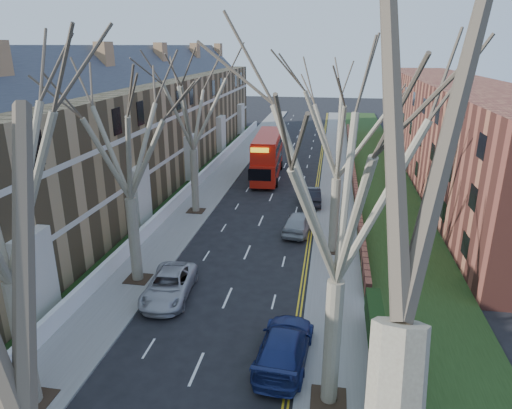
% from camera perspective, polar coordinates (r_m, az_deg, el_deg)
% --- Properties ---
extents(pavement_left, '(3.00, 102.00, 0.12)m').
position_cam_1_polar(pavement_left, '(48.90, -4.14, 3.52)').
color(pavement_left, slate).
rests_on(pavement_left, ground).
extents(pavement_right, '(3.00, 102.00, 0.12)m').
position_cam_1_polar(pavement_right, '(47.59, 10.07, 2.82)').
color(pavement_right, slate).
rests_on(pavement_right, ground).
extents(terrace_left, '(9.70, 78.00, 13.60)m').
position_cam_1_polar(terrace_left, '(42.89, -16.96, 8.01)').
color(terrace_left, olive).
rests_on(terrace_left, ground).
extents(flats_right, '(13.97, 54.00, 10.00)m').
position_cam_1_polar(flats_right, '(51.84, 23.29, 8.50)').
color(flats_right, brown).
rests_on(flats_right, ground).
extents(front_wall_left, '(0.30, 78.00, 1.00)m').
position_cam_1_polar(front_wall_left, '(41.82, -8.92, 1.39)').
color(front_wall_left, white).
rests_on(front_wall_left, ground).
extents(grass_verge_right, '(6.00, 102.00, 0.06)m').
position_cam_1_polar(grass_verge_right, '(47.84, 15.47, 2.61)').
color(grass_verge_right, '#1D3212').
rests_on(grass_verge_right, ground).
extents(tree_left_far, '(10.15, 10.15, 14.22)m').
position_cam_1_polar(tree_left_far, '(25.54, -16.25, 9.36)').
color(tree_left_far, '#746753').
rests_on(tree_left_far, ground).
extents(tree_left_dist, '(10.50, 10.50, 14.71)m').
position_cam_1_polar(tree_left_dist, '(36.58, -8.16, 13.22)').
color(tree_left_dist, '#746753').
rests_on(tree_left_dist, ground).
extents(tree_right_mid, '(10.50, 10.50, 14.71)m').
position_cam_1_polar(tree_right_mid, '(15.18, 10.90, 4.60)').
color(tree_right_mid, '#746753').
rests_on(tree_right_mid, ground).
extents(tree_right_far, '(10.15, 10.15, 14.22)m').
position_cam_1_polar(tree_right_far, '(28.99, 10.50, 10.91)').
color(tree_right_far, '#746753').
rests_on(tree_right_far, ground).
extents(double_decker_bus, '(3.11, 10.81, 4.49)m').
position_cam_1_polar(double_decker_bus, '(48.18, 1.46, 5.96)').
color(double_decker_bus, '#B4180C').
rests_on(double_decker_bus, ground).
extents(car_left_far, '(2.77, 5.28, 1.42)m').
position_cam_1_polar(car_left_far, '(26.14, -10.81, -9.91)').
color(car_left_far, '#A8A7AD').
rests_on(car_left_far, ground).
extents(car_right_near, '(2.53, 5.48, 1.55)m').
position_cam_1_polar(car_right_near, '(21.09, 3.56, -17.24)').
color(car_right_near, navy).
rests_on(car_right_near, ground).
extents(car_right_mid, '(2.43, 4.78, 1.56)m').
position_cam_1_polar(car_right_mid, '(34.28, 5.38, -2.24)').
color(car_right_mid, '#96999F').
rests_on(car_right_mid, ground).
extents(car_right_far, '(2.07, 4.80, 1.54)m').
position_cam_1_polar(car_right_far, '(40.59, 6.85, 1.15)').
color(car_right_far, black).
rests_on(car_right_far, ground).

